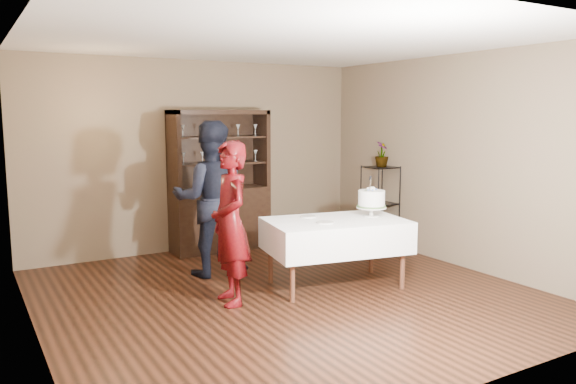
# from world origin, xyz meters

# --- Properties ---
(floor) EXTENTS (5.00, 5.00, 0.00)m
(floor) POSITION_xyz_m (0.00, 0.00, 0.00)
(floor) COLOR black
(floor) RESTS_ON ground
(ceiling) EXTENTS (5.00, 5.00, 0.00)m
(ceiling) POSITION_xyz_m (0.00, 0.00, 2.70)
(ceiling) COLOR white
(ceiling) RESTS_ON back_wall
(back_wall) EXTENTS (5.00, 0.02, 2.70)m
(back_wall) POSITION_xyz_m (0.00, 2.50, 1.35)
(back_wall) COLOR brown
(back_wall) RESTS_ON floor
(wall_left) EXTENTS (0.02, 5.00, 2.70)m
(wall_left) POSITION_xyz_m (-2.50, 0.00, 1.35)
(wall_left) COLOR brown
(wall_left) RESTS_ON floor
(wall_right) EXTENTS (0.02, 5.00, 2.70)m
(wall_right) POSITION_xyz_m (2.50, 0.00, 1.35)
(wall_right) COLOR brown
(wall_right) RESTS_ON floor
(china_hutch) EXTENTS (1.40, 0.48, 2.00)m
(china_hutch) POSITION_xyz_m (0.20, 2.25, 0.66)
(china_hutch) COLOR black
(china_hutch) RESTS_ON floor
(plant_etagere) EXTENTS (0.42, 0.42, 1.20)m
(plant_etagere) POSITION_xyz_m (2.28, 1.20, 0.65)
(plant_etagere) COLOR black
(plant_etagere) RESTS_ON floor
(cake_table) EXTENTS (1.68, 1.21, 0.77)m
(cake_table) POSITION_xyz_m (0.62, -0.02, 0.59)
(cake_table) COLOR white
(cake_table) RESTS_ON floor
(woman) EXTENTS (0.47, 0.65, 1.68)m
(woman) POSITION_xyz_m (-0.64, 0.05, 0.84)
(woman) COLOR #3C050C
(woman) RESTS_ON floor
(man) EXTENTS (1.10, 0.98, 1.87)m
(man) POSITION_xyz_m (-0.41, 1.12, 0.93)
(man) COLOR black
(man) RESTS_ON floor
(cake) EXTENTS (0.35, 0.35, 0.48)m
(cake) POSITION_xyz_m (1.11, -0.05, 0.96)
(cake) COLOR white
(cake) RESTS_ON cake_table
(plate_near) EXTENTS (0.24, 0.24, 0.01)m
(plate_near) POSITION_xyz_m (0.40, -0.13, 0.77)
(plate_near) COLOR white
(plate_near) RESTS_ON cake_table
(plate_far) EXTENTS (0.23, 0.23, 0.01)m
(plate_far) POSITION_xyz_m (0.44, 0.27, 0.77)
(plate_far) COLOR white
(plate_far) RESTS_ON cake_table
(potted_plant) EXTENTS (0.28, 0.28, 0.36)m
(potted_plant) POSITION_xyz_m (2.27, 1.18, 1.37)
(potted_plant) COLOR #466E34
(potted_plant) RESTS_ON plant_etagere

